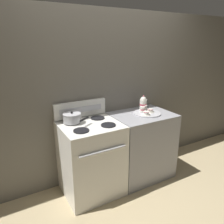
# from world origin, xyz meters

# --- Properties ---
(ground_plane) EXTENTS (6.00, 6.00, 0.00)m
(ground_plane) POSITION_xyz_m (0.00, 0.00, 0.00)
(ground_plane) COLOR tan
(wall_back) EXTENTS (6.00, 0.05, 2.20)m
(wall_back) POSITION_xyz_m (0.00, 0.33, 1.10)
(wall_back) COLOR #666056
(wall_back) RESTS_ON ground
(stove) EXTENTS (0.69, 0.64, 0.92)m
(stove) POSITION_xyz_m (-0.40, -0.00, 0.45)
(stove) COLOR silver
(stove) RESTS_ON ground
(control_panel) EXTENTS (0.67, 0.05, 0.19)m
(control_panel) POSITION_xyz_m (-0.40, 0.28, 1.01)
(control_panel) COLOR silver
(control_panel) RESTS_ON stove
(side_counter) EXTENTS (0.80, 0.61, 0.90)m
(side_counter) POSITION_xyz_m (0.35, 0.00, 0.45)
(side_counter) COLOR #939399
(side_counter) RESTS_ON ground
(saucepan) EXTENTS (0.27, 0.30, 0.13)m
(saucepan) POSITION_xyz_m (-0.57, 0.14, 0.97)
(saucepan) COLOR #B7B7BC
(saucepan) RESTS_ON stove
(serving_tray) EXTENTS (0.36, 0.36, 0.01)m
(serving_tray) POSITION_xyz_m (0.41, -0.02, 0.91)
(serving_tray) COLOR #B2B2B7
(serving_tray) RESTS_ON side_counter
(teapot) EXTENTS (0.10, 0.15, 0.21)m
(teapot) POSITION_xyz_m (0.42, 0.09, 1.01)
(teapot) COLOR white
(teapot) RESTS_ON serving_tray
(teacup_left) EXTENTS (0.12, 0.12, 0.05)m
(teacup_left) POSITION_xyz_m (0.46, -0.02, 0.94)
(teacup_left) COLOR white
(teacup_left) RESTS_ON serving_tray
(teacup_right) EXTENTS (0.12, 0.12, 0.05)m
(teacup_right) POSITION_xyz_m (0.34, -0.09, 0.94)
(teacup_right) COLOR white
(teacup_right) RESTS_ON serving_tray
(creamer_jug) EXTENTS (0.06, 0.06, 0.08)m
(creamer_jug) POSITION_xyz_m (0.37, 0.02, 0.96)
(creamer_jug) COLOR white
(creamer_jug) RESTS_ON serving_tray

